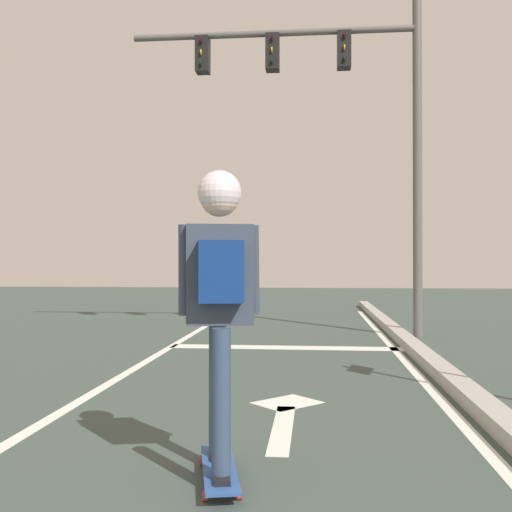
% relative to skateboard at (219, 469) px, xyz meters
% --- Properties ---
extents(lane_line_center, '(0.12, 20.00, 0.01)m').
position_rel_skateboard_xyz_m(lane_line_center, '(-1.63, 2.38, -0.07)').
color(lane_line_center, silver).
rests_on(lane_line_center, ground).
extents(lane_line_curbside, '(0.12, 20.00, 0.01)m').
position_rel_skateboard_xyz_m(lane_line_curbside, '(1.76, 2.38, -0.07)').
color(lane_line_curbside, silver).
rests_on(lane_line_curbside, ground).
extents(stop_bar, '(3.54, 0.40, 0.01)m').
position_rel_skateboard_xyz_m(stop_bar, '(0.14, 5.58, -0.07)').
color(stop_bar, silver).
rests_on(stop_bar, ground).
extents(lane_arrow_stem, '(0.16, 1.40, 0.01)m').
position_rel_skateboard_xyz_m(lane_arrow_stem, '(0.32, 1.17, -0.07)').
color(lane_arrow_stem, silver).
rests_on(lane_arrow_stem, ground).
extents(lane_arrow_head, '(0.71, 0.71, 0.01)m').
position_rel_skateboard_xyz_m(lane_arrow_head, '(0.32, 2.02, -0.07)').
color(lane_arrow_head, silver).
rests_on(lane_arrow_head, ground).
extents(curb_strip, '(0.24, 24.00, 0.14)m').
position_rel_skateboard_xyz_m(curb_strip, '(2.01, 2.38, -0.00)').
color(curb_strip, '#A5A29C').
rests_on(curb_strip, ground).
extents(skateboard, '(0.37, 0.86, 0.09)m').
position_rel_skateboard_xyz_m(skateboard, '(0.00, 0.00, 0.00)').
color(skateboard, '#2C5094').
rests_on(skateboard, ground).
extents(skater, '(0.48, 0.65, 1.78)m').
position_rel_skateboard_xyz_m(skater, '(0.00, -0.01, 1.16)').
color(skater, '#324460').
rests_on(skater, skateboard).
extents(traffic_signal_mast, '(5.14, 0.34, 5.89)m').
position_rel_skateboard_xyz_m(traffic_signal_mast, '(0.90, 7.08, 4.15)').
color(traffic_signal_mast, '#5C5757').
rests_on(traffic_signal_mast, ground).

